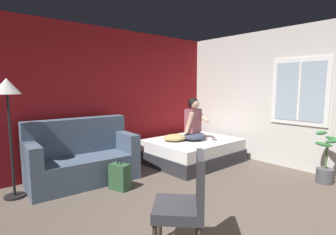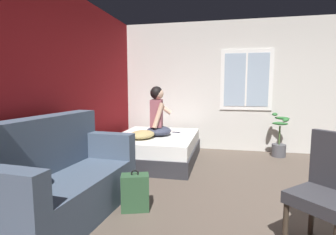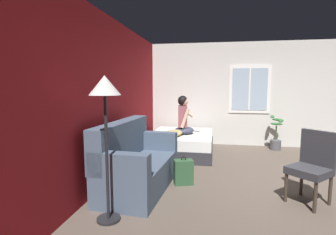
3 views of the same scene
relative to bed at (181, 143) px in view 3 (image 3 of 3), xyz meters
The scene contains 12 objects.
ground_plane 2.71m from the bed, 131.21° to the right, with size 40.00×40.00×0.00m, color brown.
wall_back_accent 2.34m from the bed, 149.86° to the left, with size 10.82×0.16×2.70m, color maroon.
wall_side_with_window 2.61m from the bed, 59.14° to the right, with size 0.19×7.37×2.70m.
bed is the anchor object (origin of this frame).
couch 2.25m from the bed, 168.77° to the left, with size 1.75×0.94×1.04m.
side_chair 3.07m from the bed, 137.64° to the right, with size 0.65×0.65×0.98m.
person_seated 0.60m from the bed, 117.41° to the right, with size 0.58×0.51×0.88m.
backpack 1.93m from the bed, behind, with size 0.30×0.34×0.46m.
throw_pillow 0.52m from the bed, 162.04° to the left, with size 0.48×0.36×0.14m, color tan.
cell_phone 0.51m from the bed, 47.01° to the right, with size 0.07×0.14×0.01m, color black.
floor_lamp 3.45m from the bed, behind, with size 0.36×0.36×1.70m.
potted_plant 2.39m from the bed, 71.14° to the right, with size 0.39×0.37×0.85m.
Camera 3 is at (-4.19, 1.28, 1.59)m, focal length 28.00 mm.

